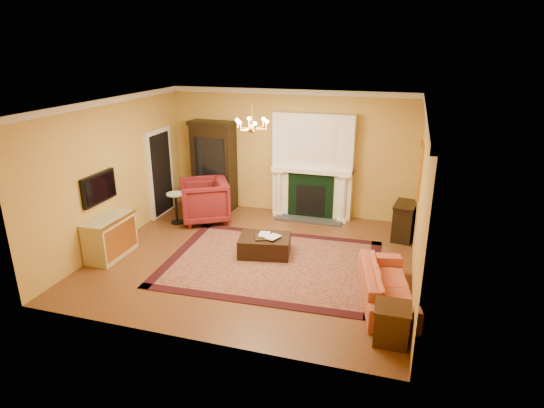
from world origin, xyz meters
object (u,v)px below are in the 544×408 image
at_px(commode, 110,237).
at_px(leather_ottoman, 265,245).
at_px(coral_sofa, 387,280).
at_px(pedestal_table, 176,206).
at_px(end_table, 392,325).
at_px(console_table, 404,222).
at_px(china_cabinet, 214,167).
at_px(wingback_armchair, 204,199).

distance_m(commode, leather_ottoman, 3.04).
distance_m(coral_sofa, leather_ottoman, 2.65).
bearing_deg(pedestal_table, coral_sofa, -23.02).
relative_size(end_table, console_table, 0.70).
height_order(end_table, leather_ottoman, end_table).
relative_size(coral_sofa, leather_ottoman, 1.98).
distance_m(end_table, console_table, 3.78).
bearing_deg(console_table, leather_ottoman, -140.20).
bearing_deg(leather_ottoman, pedestal_table, 147.22).
height_order(pedestal_table, coral_sofa, coral_sofa).
height_order(commode, leather_ottoman, commode).
bearing_deg(coral_sofa, commode, 77.48).
bearing_deg(end_table, china_cabinet, 136.00).
xyz_separation_m(console_table, leather_ottoman, (-2.62, -1.62, -0.18)).
relative_size(commode, coral_sofa, 0.55).
height_order(pedestal_table, commode, commode).
bearing_deg(console_table, coral_sofa, -86.09).
distance_m(coral_sofa, console_table, 2.70).
distance_m(commode, coral_sofa, 5.32).
bearing_deg(leather_ottoman, coral_sofa, -34.24).
height_order(pedestal_table, end_table, pedestal_table).
relative_size(commode, leather_ottoman, 1.09).
bearing_deg(wingback_armchair, console_table, 63.27).
relative_size(wingback_armchair, coral_sofa, 0.56).
bearing_deg(pedestal_table, commode, -101.83).
xyz_separation_m(pedestal_table, coral_sofa, (4.91, -2.09, -0.04)).
xyz_separation_m(wingback_armchair, console_table, (4.54, 0.27, -0.17)).
bearing_deg(china_cabinet, coral_sofa, -32.28).
bearing_deg(wingback_armchair, pedestal_table, -89.12).
distance_m(china_cabinet, leather_ottoman, 3.20).
height_order(wingback_armchair, pedestal_table, wingback_armchair).
bearing_deg(coral_sofa, pedestal_table, 55.99).
relative_size(china_cabinet, commode, 1.95).
distance_m(china_cabinet, commode, 3.40).
bearing_deg(end_table, leather_ottoman, 139.85).
height_order(coral_sofa, end_table, coral_sofa).
height_order(wingback_armchair, coral_sofa, wingback_armchair).
distance_m(wingback_armchair, leather_ottoman, 2.38).
bearing_deg(coral_sofa, china_cabinet, 42.10).
bearing_deg(console_table, end_table, -82.91).
bearing_deg(commode, console_table, 24.13).
relative_size(china_cabinet, coral_sofa, 1.08).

